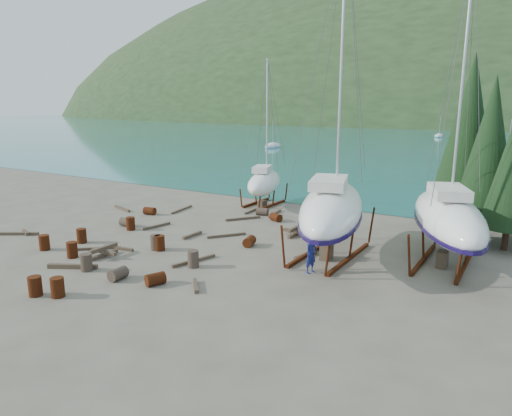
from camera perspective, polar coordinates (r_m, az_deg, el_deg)
The scene contains 49 objects.
ground at distance 25.55m, azimuth -6.40°, elevation -6.01°, with size 600.00×600.00×0.00m, color #5B5348.
far_house_left at distance 222.09m, azimuth 12.30°, elevation 11.02°, with size 6.60×5.60×5.60m.
far_house_center at distance 211.93m, azimuth 22.69°, elevation 10.29°, with size 6.60×5.60×5.60m.
cypress_near_right at distance 31.14m, azimuth 27.18°, elevation 6.94°, with size 3.60×3.60×10.00m.
cypress_back_left at distance 33.23m, azimuth 25.06°, elevation 8.93°, with size 4.14×4.14×11.50m.
moored_boat_left at distance 91.24m, azimuth 2.12°, elevation 7.77°, with size 2.00×5.00×6.05m.
moored_boat_mid at distance 99.37m, azimuth 29.01°, elevation 6.61°, with size 2.00×5.00×6.05m.
moored_boat_far at distance 131.22m, azimuth 21.90°, elevation 8.37°, with size 2.00×5.00×6.05m.
large_sailboat_near at distance 24.93m, azimuth 9.45°, elevation -0.02°, with size 6.17×11.28×17.07m.
large_sailboat_far at distance 25.37m, azimuth 22.85°, elevation -1.01°, with size 6.28×10.37×15.81m.
small_sailboat_shore at distance 37.96m, azimuth 1.05°, elevation 3.25°, with size 4.57×7.72×11.79m.
worker at distance 22.86m, azimuth 6.89°, elevation -5.79°, with size 0.69×0.45×1.90m, color navy.
drum_0 at distance 29.05m, azimuth -24.94°, elevation -3.94°, with size 0.58×0.58×0.88m, color #53260E.
drum_1 at distance 23.01m, azimuth -16.86°, elevation -7.88°, with size 0.58×0.58×0.88m, color #2D2823.
drum_2 at distance 35.78m, azimuth -13.15°, elevation -0.36°, with size 0.58×0.58×0.88m, color #53260E.
drum_3 at distance 22.41m, azimuth -25.89°, elevation -8.78°, with size 0.58×0.58×0.88m, color #53260E.
drum_4 at distance 32.90m, azimuth 2.50°, elevation -1.17°, with size 0.58×0.58×0.88m, color #53260E.
drum_5 at distance 27.03m, azimuth -12.46°, elevation -4.21°, with size 0.58×0.58×0.88m, color #2D2823.
drum_6 at distance 27.10m, azimuth -0.83°, elevation -4.19°, with size 0.58×0.58×0.88m, color #53260E.
drum_7 at distance 21.88m, azimuth -23.56°, elevation -9.07°, with size 0.58×0.58×0.88m, color #53260E.
drum_8 at distance 31.69m, azimuth -15.41°, elevation -1.88°, with size 0.58×0.58×0.88m, color #53260E.
drum_9 at distance 34.65m, azimuth 0.79°, elevation -0.45°, with size 0.58×0.58×0.88m, color #2D2823.
drum_10 at distance 27.01m, azimuth -22.00°, elevation -4.87°, with size 0.58×0.58×0.88m, color #53260E.
drum_11 at distance 30.28m, azimuth 7.19°, elevation -2.48°, with size 0.58×0.58×0.88m, color #2D2823.
drum_12 at distance 21.92m, azimuth -12.46°, elevation -8.66°, with size 0.58×0.58×0.88m, color #53260E.
drum_13 at distance 29.66m, azimuth -20.96°, elevation -3.26°, with size 0.58×0.58×0.88m, color #53260E.
drum_14 at distance 26.85m, azimuth -11.94°, elevation -4.30°, with size 0.58×0.58×0.88m, color #53260E.
drum_15 at distance 32.72m, azimuth -15.90°, elevation -1.73°, with size 0.58×0.58×0.88m, color #2D2823.
drum_16 at distance 24.65m, azimuth -20.45°, elevation -6.38°, with size 0.58×0.58×0.88m, color #2D2823.
drum_17 at distance 23.84m, azimuth -7.86°, elevation -6.32°, with size 0.58×0.58×0.88m, color #2D2823.
timber_0 at distance 35.97m, azimuth -0.43°, elevation -0.31°, with size 0.14×2.44×0.14m, color brown.
timber_1 at distance 25.35m, azimuth 6.17°, elevation -5.93°, with size 0.19×1.69×0.19m, color brown.
timber_2 at distance 38.06m, azimuth -16.39°, elevation -0.08°, with size 0.19×2.51×0.19m, color brown.
timber_3 at distance 28.07m, azimuth -19.36°, elevation -4.79°, with size 0.15×2.77×0.15m, color brown.
timber_5 at distance 24.65m, azimuth -7.77°, elevation -6.56°, with size 0.16×2.72×0.16m, color brown.
timber_6 at distance 33.90m, azimuth 8.93°, elevation -1.24°, with size 0.19×1.81×0.19m, color brown.
timber_7 at distance 21.35m, azimuth -7.55°, elevation -9.63°, with size 0.17×1.49×0.17m, color brown.
timber_8 at distance 29.35m, azimuth -7.97°, elevation -3.39°, with size 0.19×1.73×0.19m, color brown.
timber_9 at distance 34.97m, azimuth 2.34°, elevation -0.70°, with size 0.15×2.46×0.15m, color brown.
timber_10 at distance 33.37m, azimuth -1.63°, elevation -1.33°, with size 0.16×2.69×0.16m, color brown.
timber_11 at distance 29.14m, azimuth -3.70°, elevation -3.44°, with size 0.15×2.56×0.15m, color brown.
timber_12 at distance 27.69m, azimuth -16.79°, elevation -4.83°, with size 0.17×2.00×0.17m, color brown.
timber_13 at distance 33.17m, azimuth -26.85°, elevation -2.76°, with size 0.22×1.04×0.22m, color brown.
timber_14 at distance 33.20m, azimuth -27.68°, elevation -2.87°, with size 0.18×2.75×0.18m, color brown.
timber_15 at distance 36.75m, azimuth -9.28°, elevation -0.20°, with size 0.15×2.96×0.15m, color brown.
timber_16 at distance 25.32m, azimuth -21.95°, elevation -6.79°, with size 0.23×2.59×0.23m, color brown.
timber_17 at distance 32.03m, azimuth -12.28°, elevation -2.22°, with size 0.16×2.21×0.16m, color brown.
timber_pile_fore at distance 26.56m, azimuth -18.47°, elevation -5.20°, with size 1.80×1.80×0.60m.
timber_pile_aft at distance 29.32m, azimuth 4.95°, elevation -2.91°, with size 1.80×1.80×0.60m.
Camera 1 is at (15.10, -18.94, 8.14)m, focal length 32.00 mm.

